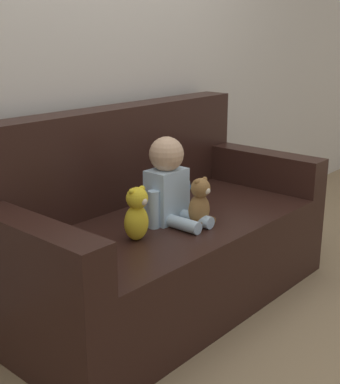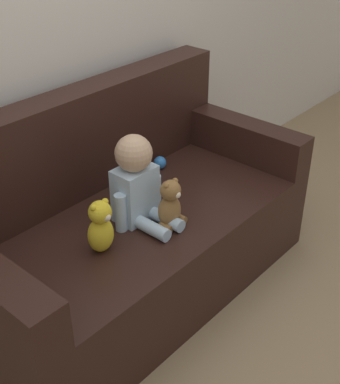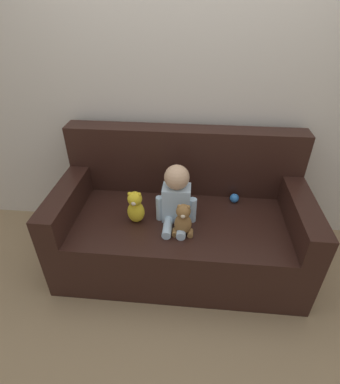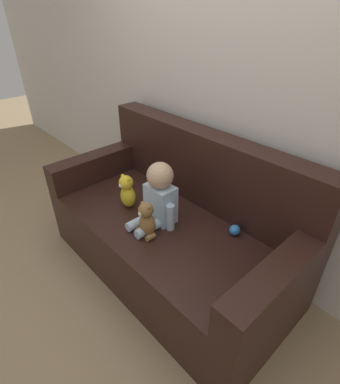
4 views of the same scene
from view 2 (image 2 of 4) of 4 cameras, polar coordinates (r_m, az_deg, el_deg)
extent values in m
plane|color=#9E8460|center=(2.95, -3.41, -9.89)|extent=(12.00, 12.00, 0.00)
cube|color=silver|center=(2.71, -12.89, 16.88)|extent=(8.00, 0.05, 2.60)
cube|color=black|center=(2.80, -3.56, -6.21)|extent=(1.86, 0.91, 0.48)
cube|color=black|center=(2.77, -9.35, 5.40)|extent=(1.86, 0.18, 0.55)
cube|color=black|center=(3.18, 7.03, 5.93)|extent=(0.16, 0.91, 0.22)
cube|color=silver|center=(2.55, -3.73, -0.16)|extent=(0.20, 0.14, 0.27)
sphere|color=tan|center=(2.44, -3.91, 4.15)|extent=(0.18, 0.18, 0.18)
cylinder|color=silver|center=(2.48, -1.84, -3.94)|extent=(0.06, 0.18, 0.06)
cylinder|color=silver|center=(2.54, -0.32, -2.97)|extent=(0.06, 0.18, 0.06)
cylinder|color=silver|center=(2.49, -5.27, -2.20)|extent=(0.06, 0.06, 0.19)
cylinder|color=silver|center=(2.63, -1.57, -0.06)|extent=(0.06, 0.06, 0.19)
ellipsoid|color=olive|center=(2.52, -0.06, -2.01)|extent=(0.12, 0.10, 0.16)
sphere|color=olive|center=(2.45, 0.06, 0.18)|extent=(0.10, 0.10, 0.10)
sphere|color=olive|center=(2.41, -0.44, 0.64)|extent=(0.03, 0.03, 0.03)
sphere|color=olive|center=(2.45, 0.56, 1.21)|extent=(0.03, 0.03, 0.03)
sphere|color=beige|center=(2.43, 0.76, -0.29)|extent=(0.03, 0.03, 0.03)
cylinder|color=olive|center=(2.51, -0.49, -3.85)|extent=(0.04, 0.06, 0.04)
cylinder|color=olive|center=(2.57, 1.07, -2.83)|extent=(0.04, 0.06, 0.04)
ellipsoid|color=yellow|center=(2.38, -7.40, -4.51)|extent=(0.13, 0.10, 0.17)
sphere|color=yellow|center=(2.30, -7.48, -2.15)|extent=(0.10, 0.10, 0.10)
sphere|color=yellow|center=(2.26, -8.17, -1.68)|extent=(0.03, 0.03, 0.03)
sphere|color=yellow|center=(2.30, -6.93, -1.00)|extent=(0.03, 0.03, 0.03)
sphere|color=beige|center=(2.28, -6.77, -2.69)|extent=(0.04, 0.04, 0.04)
sphere|color=#337FDB|center=(3.03, -1.07, 3.16)|extent=(0.07, 0.07, 0.07)
camera|label=1|loc=(0.70, -121.89, -75.28)|focal=50.00mm
camera|label=3|loc=(1.65, 51.57, 18.48)|focal=28.00mm
camera|label=4|loc=(2.83, 34.67, 22.80)|focal=28.00mm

